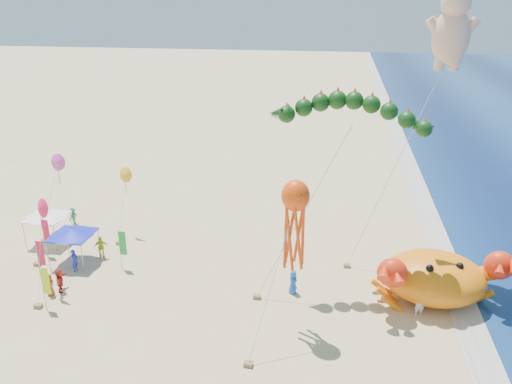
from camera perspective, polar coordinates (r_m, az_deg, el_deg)
ground at (r=34.96m, az=2.75°, el=-11.37°), size 320.00×320.00×0.00m
foam_strip at (r=35.90m, az=22.60°, el=-12.24°), size 320.00×320.00×0.00m
crab_inflatable at (r=35.32m, az=19.73°, el=-9.08°), size 9.02×7.20×3.95m
dragon_kite at (r=31.90m, az=10.79°, el=8.47°), size 10.68×4.11×13.09m
cherub_kite at (r=36.65m, az=21.52°, el=17.20°), size 7.17×3.77×19.65m
octopus_kite at (r=28.47m, az=4.43°, el=-3.01°), size 3.02×5.14×9.48m
canopy_blue at (r=39.93m, az=-20.29°, el=-4.36°), size 3.25×3.25×2.71m
canopy_white at (r=43.86m, az=-22.85°, el=-2.40°), size 3.19×3.19×2.71m
feather_flags at (r=38.19m, az=-21.10°, el=-6.40°), size 7.21×6.67×3.20m
beachgoers at (r=37.97m, az=-14.66°, el=-7.77°), size 29.18×11.72×1.79m
small_kites at (r=39.36m, az=-19.78°, el=0.25°), size 5.06×12.70×7.91m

